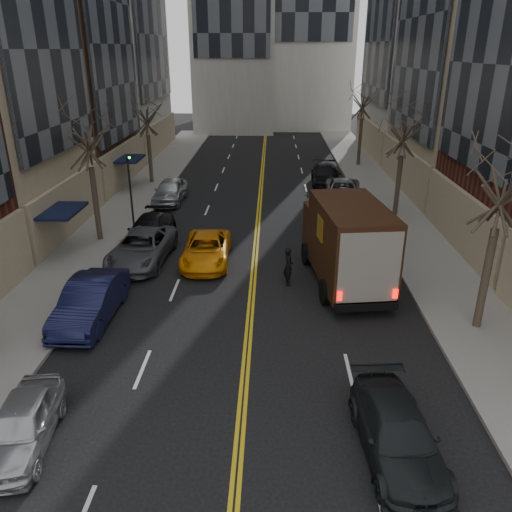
{
  "coord_description": "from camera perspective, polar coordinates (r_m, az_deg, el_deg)",
  "views": [
    {
      "loc": [
        0.8,
        -6.02,
        10.06
      ],
      "look_at": [
        0.21,
        12.81,
        2.2
      ],
      "focal_mm": 35.0,
      "sensor_mm": 36.0,
      "label": 1
    }
  ],
  "objects": [
    {
      "name": "sidewalk_left",
      "position": [
        35.86,
        -14.22,
        5.77
      ],
      "size": [
        4.0,
        66.0,
        0.15
      ],
      "primitive_type": "cube",
      "color": "slate",
      "rests_on": "ground"
    },
    {
      "name": "sidewalk_right",
      "position": [
        35.45,
        15.16,
        5.49
      ],
      "size": [
        4.0,
        66.0,
        0.15
      ],
      "primitive_type": "cube",
      "color": "slate",
      "rests_on": "ground"
    },
    {
      "name": "tree_lf_mid",
      "position": [
        27.95,
        -18.93,
        14.36
      ],
      "size": [
        3.2,
        3.2,
        8.91
      ],
      "color": "#382D23",
      "rests_on": "sidewalk_left"
    },
    {
      "name": "tree_lf_far",
      "position": [
        40.38,
        -12.49,
        16.4
      ],
      "size": [
        3.2,
        3.2,
        8.12
      ],
      "color": "#382D23",
      "rests_on": "sidewalk_left"
    },
    {
      "name": "tree_rt_near",
      "position": [
        19.15,
        26.84,
        9.4
      ],
      "size": [
        3.2,
        3.2,
        8.71
      ],
      "color": "#382D23",
      "rests_on": "sidewalk_right"
    },
    {
      "name": "tree_rt_mid",
      "position": [
        32.27,
        16.7,
        14.81
      ],
      "size": [
        3.2,
        3.2,
        8.32
      ],
      "color": "#382D23",
      "rests_on": "sidewalk_right"
    },
    {
      "name": "tree_rt_far",
      "position": [
        46.83,
        12.24,
        18.1
      ],
      "size": [
        3.2,
        3.2,
        9.11
      ],
      "color": "#382D23",
      "rests_on": "sidewalk_right"
    },
    {
      "name": "traffic_signal",
      "position": [
        30.07,
        -14.22,
        8.02
      ],
      "size": [
        0.29,
        0.26,
        4.7
      ],
      "color": "black",
      "rests_on": "sidewalk_left"
    },
    {
      "name": "ups_truck",
      "position": [
        22.77,
        10.27,
        1.47
      ],
      "size": [
        3.6,
        7.43,
        3.92
      ],
      "rotation": [
        0.0,
        0.0,
        0.12
      ],
      "color": "black",
      "rests_on": "ground"
    },
    {
      "name": "observer_sedan",
      "position": [
        14.43,
        15.85,
        -19.0
      ],
      "size": [
        2.21,
        4.75,
        1.34
      ],
      "rotation": [
        0.0,
        0.0,
        0.07
      ],
      "color": "black",
      "rests_on": "ground"
    },
    {
      "name": "taxi",
      "position": [
        25.23,
        -5.7,
        0.73
      ],
      "size": [
        2.41,
        5.02,
        1.38
      ],
      "primitive_type": "imported",
      "rotation": [
        0.0,
        0.0,
        0.02
      ],
      "color": "orange",
      "rests_on": "ground"
    },
    {
      "name": "pedestrian",
      "position": [
        22.72,
        3.73,
        -1.16
      ],
      "size": [
        0.53,
        0.72,
        1.81
      ],
      "primitive_type": "imported",
      "rotation": [
        0.0,
        0.0,
        1.73
      ],
      "color": "black",
      "rests_on": "ground"
    },
    {
      "name": "parked_lf_a",
      "position": [
        15.55,
        -25.2,
        -17.07
      ],
      "size": [
        2.01,
        4.06,
        1.33
      ],
      "primitive_type": "imported",
      "rotation": [
        0.0,
        0.0,
        0.12
      ],
      "color": "#B8B9C0",
      "rests_on": "ground"
    },
    {
      "name": "parked_lf_b",
      "position": [
        20.84,
        -18.4,
        -4.92
      ],
      "size": [
        1.86,
        5.04,
        1.65
      ],
      "primitive_type": "imported",
      "rotation": [
        0.0,
        0.0,
        -0.02
      ],
      "color": "#101334",
      "rests_on": "ground"
    },
    {
      "name": "parked_lf_c",
      "position": [
        25.81,
        -12.92,
        0.96
      ],
      "size": [
        2.92,
        5.72,
        1.55
      ],
      "primitive_type": "imported",
      "rotation": [
        0.0,
        0.0,
        -0.06
      ],
      "color": "#4E4F56",
      "rests_on": "ground"
    },
    {
      "name": "parked_lf_d",
      "position": [
        28.09,
        -12.08,
        2.78
      ],
      "size": [
        2.39,
        5.3,
        1.51
      ],
      "primitive_type": "imported",
      "rotation": [
        0.0,
        0.0,
        -0.06
      ],
      "color": "black",
      "rests_on": "ground"
    },
    {
      "name": "parked_lf_e",
      "position": [
        35.82,
        -9.78,
        7.34
      ],
      "size": [
        2.08,
        4.8,
        1.61
      ],
      "primitive_type": "imported",
      "rotation": [
        0.0,
        0.0,
        -0.04
      ],
      "color": "#AEB0B6",
      "rests_on": "ground"
    },
    {
      "name": "parked_rt_a",
      "position": [
        31.44,
        11.52,
        4.85
      ],
      "size": [
        1.71,
        4.3,
        1.39
      ],
      "primitive_type": "imported",
      "rotation": [
        0.0,
        0.0,
        -0.06
      ],
      "color": "#4D4F55",
      "rests_on": "ground"
    },
    {
      "name": "parked_rt_b",
      "position": [
        35.98,
        9.89,
        7.31
      ],
      "size": [
        3.05,
        5.62,
        1.5
      ],
      "primitive_type": "imported",
      "rotation": [
        0.0,
        0.0,
        -0.11
      ],
      "color": "#96999D",
      "rests_on": "ground"
    },
    {
      "name": "parked_rt_c",
      "position": [
        40.1,
        8.0,
        9.06
      ],
      "size": [
        2.42,
        5.53,
        1.58
      ],
      "primitive_type": "imported",
      "rotation": [
        0.0,
        0.0,
        -0.04
      ],
      "color": "black",
      "rests_on": "ground"
    }
  ]
}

